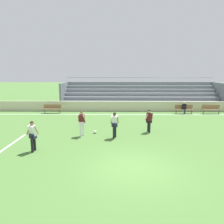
% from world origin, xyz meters
% --- Properties ---
extents(ground_plane, '(160.00, 160.00, 0.00)m').
position_xyz_m(ground_plane, '(0.00, 0.00, 0.00)').
color(ground_plane, '#477033').
extents(field_line_sideline, '(44.00, 0.12, 0.01)m').
position_xyz_m(field_line_sideline, '(0.00, 12.01, 0.00)').
color(field_line_sideline, white).
rests_on(field_line_sideline, ground).
extents(field_line_penalty_mark, '(0.12, 4.40, 0.01)m').
position_xyz_m(field_line_penalty_mark, '(-6.91, 2.77, 0.00)').
color(field_line_penalty_mark, white).
rests_on(field_line_penalty_mark, ground).
extents(sideline_wall, '(48.00, 0.16, 1.08)m').
position_xyz_m(sideline_wall, '(0.00, 13.88, 0.54)').
color(sideline_wall, beige).
rests_on(sideline_wall, ground).
extents(bleacher_stand, '(18.68, 4.33, 3.48)m').
position_xyz_m(bleacher_stand, '(2.25, 16.92, 1.53)').
color(bleacher_stand, '#9EA3AD').
rests_on(bleacher_stand, ground).
extents(bench_far_left, '(1.80, 0.40, 0.90)m').
position_xyz_m(bench_far_left, '(6.12, 12.66, 0.55)').
color(bench_far_left, olive).
rests_on(bench_far_left, ground).
extents(bench_near_bin, '(1.80, 0.40, 0.90)m').
position_xyz_m(bench_near_bin, '(8.85, 12.66, 0.55)').
color(bench_near_bin, olive).
rests_on(bench_near_bin, ground).
extents(bench_near_wall_gap, '(1.80, 0.40, 0.90)m').
position_xyz_m(bench_near_wall_gap, '(-7.28, 12.66, 0.55)').
color(bench_near_wall_gap, olive).
rests_on(bench_near_wall_gap, ground).
extents(spectator_seated, '(0.36, 0.42, 1.21)m').
position_xyz_m(spectator_seated, '(6.12, 12.55, 0.70)').
color(spectator_seated, '#2D2D38').
rests_on(spectator_seated, ground).
extents(player_dark_deep_cover, '(0.50, 0.54, 1.66)m').
position_xyz_m(player_dark_deep_cover, '(-3.01, 4.70, 0.99)').
color(player_dark_deep_cover, white).
rests_on(player_dark_deep_cover, ground).
extents(player_white_wide_left, '(0.53, 0.50, 1.67)m').
position_xyz_m(player_white_wide_left, '(-0.87, 4.33, 0.99)').
color(player_white_wide_left, black).
rests_on(player_white_wide_left, ground).
extents(player_dark_trailing_run, '(0.71, 0.50, 1.61)m').
position_xyz_m(player_dark_trailing_run, '(1.52, 5.69, 0.95)').
color(player_dark_trailing_run, black).
rests_on(player_dark_trailing_run, ground).
extents(player_white_pressing_high, '(0.60, 0.48, 1.65)m').
position_xyz_m(player_white_pressing_high, '(-5.16, 1.89, 0.98)').
color(player_white_pressing_high, black).
rests_on(player_white_pressing_high, ground).
extents(soccer_ball, '(0.22, 0.22, 0.22)m').
position_xyz_m(soccer_ball, '(-2.23, 5.34, 0.11)').
color(soccer_ball, white).
rests_on(soccer_ball, ground).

